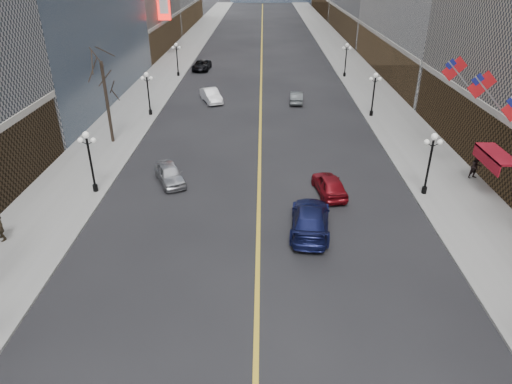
{
  "coord_description": "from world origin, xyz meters",
  "views": [
    {
      "loc": [
        0.2,
        0.87,
        15.17
      ],
      "look_at": [
        -0.03,
        16.82,
        6.95
      ],
      "focal_mm": 32.0,
      "sensor_mm": 36.0,
      "label": 1
    }
  ],
  "objects_px": {
    "car_sb_near": "(310,219)",
    "streetlamp_west_3": "(177,56)",
    "car_nb_far": "(202,65)",
    "car_sb_mid": "(329,185)",
    "streetlamp_east_1": "(430,158)",
    "streetlamp_west_1": "(90,156)",
    "car_nb_near": "(170,174)",
    "streetlamp_east_3": "(346,56)",
    "streetlamp_east_2": "(374,90)",
    "car_nb_mid": "(211,96)",
    "car_sb_far": "(296,97)",
    "streetlamp_west_2": "(148,89)"
  },
  "relations": [
    {
      "from": "car_sb_near",
      "to": "streetlamp_west_3",
      "type": "bearing_deg",
      "value": -63.58
    },
    {
      "from": "car_nb_far",
      "to": "car_sb_mid",
      "type": "xyz_separation_m",
      "value": [
        14.02,
        -40.28,
        0.03
      ]
    },
    {
      "from": "streetlamp_east_1",
      "to": "streetlamp_west_1",
      "type": "xyz_separation_m",
      "value": [
        -23.6,
        0.0,
        0.0
      ]
    },
    {
      "from": "streetlamp_west_3",
      "to": "car_nb_near",
      "type": "height_order",
      "value": "streetlamp_west_3"
    },
    {
      "from": "streetlamp_east_3",
      "to": "car_nb_far",
      "type": "xyz_separation_m",
      "value": [
        -20.8,
        4.35,
        -2.19
      ]
    },
    {
      "from": "streetlamp_east_3",
      "to": "streetlamp_west_3",
      "type": "bearing_deg",
      "value": 180.0
    },
    {
      "from": "streetlamp_east_1",
      "to": "car_nb_far",
      "type": "relative_size",
      "value": 0.88
    },
    {
      "from": "streetlamp_east_2",
      "to": "streetlamp_west_1",
      "type": "distance_m",
      "value": 29.68
    },
    {
      "from": "streetlamp_west_1",
      "to": "car_sb_mid",
      "type": "xyz_separation_m",
      "value": [
        16.82,
        0.07,
        -2.15
      ]
    },
    {
      "from": "streetlamp_west_3",
      "to": "car_nb_mid",
      "type": "bearing_deg",
      "value": -64.64
    },
    {
      "from": "streetlamp_east_1",
      "to": "streetlamp_east_2",
      "type": "relative_size",
      "value": 1.0
    },
    {
      "from": "streetlamp_west_1",
      "to": "car_sb_far",
      "type": "relative_size",
      "value": 1.12
    },
    {
      "from": "car_nb_near",
      "to": "car_sb_near",
      "type": "height_order",
      "value": "car_sb_near"
    },
    {
      "from": "car_sb_far",
      "to": "streetlamp_east_2",
      "type": "bearing_deg",
      "value": 149.36
    },
    {
      "from": "car_sb_mid",
      "to": "streetlamp_east_3",
      "type": "bearing_deg",
      "value": -109.55
    },
    {
      "from": "streetlamp_east_1",
      "to": "streetlamp_west_1",
      "type": "relative_size",
      "value": 1.0
    },
    {
      "from": "car_nb_near",
      "to": "car_nb_far",
      "type": "relative_size",
      "value": 0.82
    },
    {
      "from": "car_nb_far",
      "to": "car_sb_near",
      "type": "height_order",
      "value": "car_sb_near"
    },
    {
      "from": "streetlamp_west_1",
      "to": "car_nb_near",
      "type": "relative_size",
      "value": 1.06
    },
    {
      "from": "car_sb_near",
      "to": "car_nb_near",
      "type": "bearing_deg",
      "value": -27.68
    },
    {
      "from": "streetlamp_east_1",
      "to": "car_nb_far",
      "type": "height_order",
      "value": "streetlamp_east_1"
    },
    {
      "from": "streetlamp_west_3",
      "to": "car_sb_far",
      "type": "relative_size",
      "value": 1.12
    },
    {
      "from": "car_nb_near",
      "to": "car_sb_mid",
      "type": "height_order",
      "value": "car_sb_mid"
    },
    {
      "from": "car_sb_far",
      "to": "streetlamp_east_1",
      "type": "bearing_deg",
      "value": 111.59
    },
    {
      "from": "car_nb_mid",
      "to": "streetlamp_west_2",
      "type": "bearing_deg",
      "value": -159.38
    },
    {
      "from": "car_sb_far",
      "to": "streetlamp_west_3",
      "type": "bearing_deg",
      "value": -35.54
    },
    {
      "from": "car_sb_near",
      "to": "car_sb_mid",
      "type": "bearing_deg",
      "value": -103.78
    },
    {
      "from": "streetlamp_east_1",
      "to": "car_sb_far",
      "type": "relative_size",
      "value": 1.12
    },
    {
      "from": "car_sb_near",
      "to": "car_sb_mid",
      "type": "height_order",
      "value": "car_sb_near"
    },
    {
      "from": "car_nb_mid",
      "to": "car_nb_near",
      "type": "bearing_deg",
      "value": -113.8
    },
    {
      "from": "streetlamp_west_3",
      "to": "car_sb_near",
      "type": "relative_size",
      "value": 0.78
    },
    {
      "from": "streetlamp_west_2",
      "to": "car_nb_mid",
      "type": "relative_size",
      "value": 0.97
    },
    {
      "from": "car_sb_mid",
      "to": "streetlamp_west_2",
      "type": "bearing_deg",
      "value": -55.69
    },
    {
      "from": "car_nb_far",
      "to": "car_sb_far",
      "type": "relative_size",
      "value": 1.28
    },
    {
      "from": "car_nb_near",
      "to": "streetlamp_west_2",
      "type": "bearing_deg",
      "value": 83.16
    },
    {
      "from": "streetlamp_west_2",
      "to": "car_sb_far",
      "type": "xyz_separation_m",
      "value": [
        15.96,
        5.15,
        -2.24
      ]
    },
    {
      "from": "streetlamp_west_2",
      "to": "streetlamp_west_3",
      "type": "bearing_deg",
      "value": 90.0
    },
    {
      "from": "streetlamp_west_3",
      "to": "car_nb_far",
      "type": "xyz_separation_m",
      "value": [
        2.8,
        4.35,
        -2.19
      ]
    },
    {
      "from": "streetlamp_west_1",
      "to": "car_nb_far",
      "type": "height_order",
      "value": "streetlamp_west_1"
    },
    {
      "from": "car_nb_far",
      "to": "car_sb_far",
      "type": "height_order",
      "value": "car_nb_far"
    },
    {
      "from": "streetlamp_east_2",
      "to": "car_nb_near",
      "type": "xyz_separation_m",
      "value": [
        -18.54,
        -16.22,
        -2.18
      ]
    },
    {
      "from": "car_nb_near",
      "to": "car_sb_mid",
      "type": "distance_m",
      "value": 11.88
    },
    {
      "from": "streetlamp_east_1",
      "to": "streetlamp_west_3",
      "type": "distance_m",
      "value": 43.05
    },
    {
      "from": "streetlamp_west_1",
      "to": "car_sb_mid",
      "type": "height_order",
      "value": "streetlamp_west_1"
    },
    {
      "from": "streetlamp_east_2",
      "to": "car_sb_far",
      "type": "relative_size",
      "value": 1.12
    },
    {
      "from": "car_sb_near",
      "to": "car_nb_mid",
      "type": "bearing_deg",
      "value": -66.03
    },
    {
      "from": "streetlamp_east_1",
      "to": "car_sb_near",
      "type": "relative_size",
      "value": 0.78
    },
    {
      "from": "streetlamp_west_3",
      "to": "car_nb_near",
      "type": "distance_m",
      "value": 34.66
    },
    {
      "from": "streetlamp_east_1",
      "to": "car_nb_near",
      "type": "bearing_deg",
      "value": 174.51
    },
    {
      "from": "car_nb_mid",
      "to": "car_sb_mid",
      "type": "xyz_separation_m",
      "value": [
        10.84,
        -23.31,
        -0.02
      ]
    }
  ]
}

